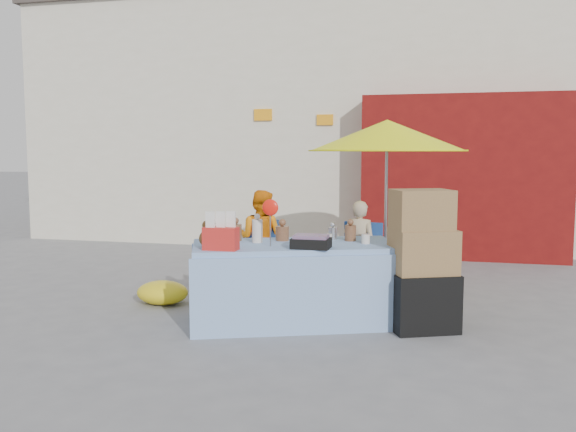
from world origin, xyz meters
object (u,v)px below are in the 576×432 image
(chair_left, at_px, (258,268))
(umbrella, at_px, (387,136))
(vendor_beige, at_px, (359,246))
(market_table, at_px, (295,282))
(vendor_orange, at_px, (261,238))
(box_stack, at_px, (422,266))
(chair_right, at_px, (358,273))

(chair_left, xyz_separation_m, umbrella, (1.55, 0.28, 1.64))
(vendor_beige, distance_m, umbrella, 1.37)
(chair_left, relative_size, umbrella, 0.41)
(market_table, xyz_separation_m, vendor_orange, (-0.79, 1.49, 0.20))
(umbrella, xyz_separation_m, box_stack, (0.48, -1.61, -1.27))
(vendor_orange, bearing_deg, chair_right, -176.09)
(chair_right, distance_m, vendor_beige, 0.33)
(umbrella, relative_size, box_stack, 1.55)
(market_table, xyz_separation_m, vendor_beige, (0.46, 1.49, 0.15))
(chair_left, bearing_deg, chair_right, 10.03)
(chair_left, distance_m, box_stack, 2.45)
(market_table, height_order, vendor_orange, market_table)
(vendor_beige, height_order, box_stack, box_stack)
(market_table, relative_size, vendor_orange, 1.86)
(vendor_beige, bearing_deg, vendor_orange, 10.03)
(market_table, distance_m, chair_right, 1.44)
(chair_right, relative_size, vendor_orange, 0.69)
(chair_right, distance_m, box_stack, 1.58)
(chair_right, bearing_deg, chair_left, -169.97)
(box_stack, bearing_deg, chair_left, 146.78)
(market_table, relative_size, box_stack, 1.69)
(vendor_orange, distance_m, umbrella, 2.01)
(chair_right, bearing_deg, market_table, -98.93)
(vendor_orange, xyz_separation_m, vendor_beige, (1.25, 0.00, -0.05))
(box_stack, bearing_deg, chair_right, 120.40)
(market_table, xyz_separation_m, chair_left, (-0.78, 1.35, -0.15))
(chair_right, relative_size, umbrella, 0.41)
(chair_left, bearing_deg, umbrella, 20.45)
(chair_right, bearing_deg, umbrella, 53.77)
(market_table, bearing_deg, box_stack, -19.86)
(chair_left, bearing_deg, market_table, -49.88)
(market_table, bearing_deg, vendor_beige, 51.73)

